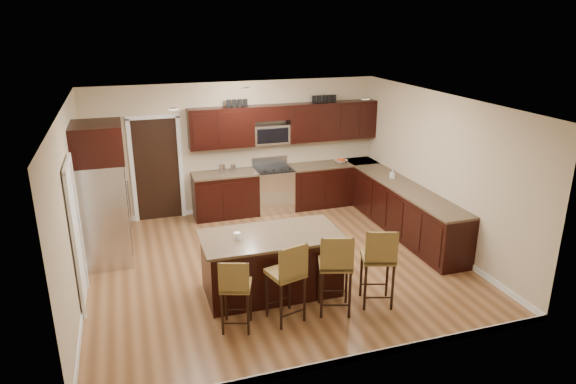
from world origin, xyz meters
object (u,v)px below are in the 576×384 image
object	(u,v)px
island	(271,265)
refrigerator	(103,193)
range	(273,189)
stool_extra	(379,258)
stool_right	(336,265)
stool_left	(235,287)
stool_mid	(288,274)

from	to	relation	value
island	refrigerator	size ratio (longest dim) A/B	0.87
range	refrigerator	world-z (taller)	refrigerator
range	stool_extra	xyz separation A→B (m)	(0.32, -4.12, 0.27)
stool_extra	refrigerator	bearing A→B (deg)	160.95
island	stool_right	world-z (taller)	stool_right
range	island	distance (m)	3.42
stool_left	stool_right	xyz separation A→B (m)	(1.38, -0.01, 0.10)
stool_right	stool_left	bearing A→B (deg)	-163.01
refrigerator	stool_extra	bearing A→B (deg)	-36.42
stool_extra	stool_left	bearing A→B (deg)	-162.89
stool_mid	stool_right	bearing A→B (deg)	-14.97
refrigerator	stool_extra	size ratio (longest dim) A/B	1.98
stool_mid	stool_extra	bearing A→B (deg)	-14.93
stool_mid	refrigerator	xyz separation A→B (m)	(-2.29, 2.67, 0.49)
refrigerator	island	bearing A→B (deg)	-38.29
stool_right	refrigerator	distance (m)	4.02
range	refrigerator	distance (m)	3.68
range	stool_mid	size ratio (longest dim) A/B	0.96
island	stool_extra	size ratio (longest dim) A/B	1.72
stool_right	stool_extra	distance (m)	0.65
island	stool_right	xyz separation A→B (m)	(0.66, -0.85, 0.31)
stool_right	stool_extra	xyz separation A→B (m)	(0.65, 0.00, 0.00)
stool_right	refrigerator	xyz separation A→B (m)	(-2.97, 2.67, 0.47)
range	island	size ratio (longest dim) A/B	0.54
range	stool_extra	size ratio (longest dim) A/B	0.93
range	stool_right	world-z (taller)	stool_right
range	stool_right	xyz separation A→B (m)	(-0.33, -4.12, 0.27)
range	refrigerator	size ratio (longest dim) A/B	0.47
island	stool_right	bearing A→B (deg)	-51.71
range	stool_mid	distance (m)	4.25
island	stool_left	bearing A→B (deg)	-130.45
stool_mid	stool_extra	distance (m)	1.32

